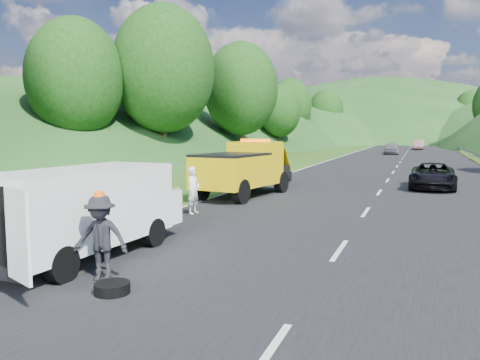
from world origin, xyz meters
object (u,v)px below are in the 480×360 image
at_px(worker, 102,281).
at_px(suitcase, 163,205).
at_px(child, 177,218).
at_px(white_van, 86,208).
at_px(passing_suv, 432,189).
at_px(tow_truck, 244,169).
at_px(spare_tire, 112,294).
at_px(woman, 194,214).

bearing_deg(worker, suitcase, 96.40).
xyz_separation_m(child, worker, (1.88, -6.59, 0.00)).
xyz_separation_m(white_van, passing_suv, (8.00, 17.38, -1.21)).
xyz_separation_m(white_van, child, (-0.45, 5.28, -1.21)).
bearing_deg(tow_truck, white_van, -81.66).
relative_size(child, passing_suv, 0.22).
relative_size(tow_truck, child, 5.91).
bearing_deg(suitcase, passing_suv, 50.04).
bearing_deg(worker, spare_tire, -55.91).
bearing_deg(passing_suv, spare_tire, -105.76).
bearing_deg(spare_tire, suitcase, 114.35).
relative_size(suitcase, passing_suv, 0.11).
bearing_deg(suitcase, worker, -68.42).
xyz_separation_m(woman, worker, (1.71, -7.51, 0.00)).
distance_m(white_van, passing_suv, 19.17).
bearing_deg(suitcase, tow_truck, 76.21).
xyz_separation_m(tow_truck, white_van, (0.21, -11.24, -0.08)).
bearing_deg(suitcase, spare_tire, -65.65).
distance_m(white_van, woman, 6.33).
bearing_deg(child, spare_tire, -42.44).
height_order(spare_tire, passing_suv, passing_suv).
bearing_deg(white_van, spare_tire, -39.31).
distance_m(tow_truck, child, 6.11).
bearing_deg(woman, passing_suv, -30.51).
height_order(woman, suitcase, woman).
bearing_deg(white_van, woman, 95.11).
relative_size(child, worker, 0.62).
height_order(white_van, spare_tire, white_van).
bearing_deg(woman, spare_tire, -157.44).
xyz_separation_m(woman, child, (-0.17, -0.93, 0.00)).
distance_m(tow_truck, spare_tire, 13.41).
distance_m(tow_truck, suitcase, 5.43).
bearing_deg(woman, child, 175.81).
distance_m(worker, spare_tire, 0.91).
xyz_separation_m(worker, passing_suv, (6.57, 18.68, 0.00)).
xyz_separation_m(tow_truck, woman, (-0.07, -5.04, -1.29)).
bearing_deg(woman, suitcase, 103.01).
relative_size(tow_truck, white_van, 1.04).
height_order(worker, suitcase, worker).
relative_size(worker, passing_suv, 0.36).
bearing_deg(spare_tire, woman, 106.51).
xyz_separation_m(tow_truck, passing_suv, (8.21, 6.13, -1.29)).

